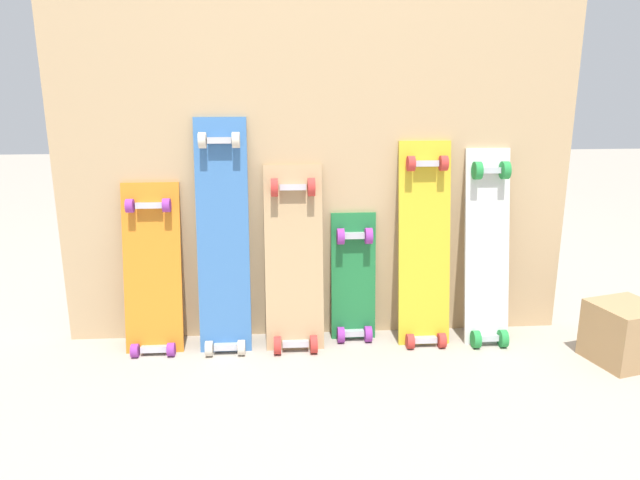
# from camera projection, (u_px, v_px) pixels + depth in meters

# --- Properties ---
(ground_plane) EXTENTS (12.00, 12.00, 0.00)m
(ground_plane) POSITION_uv_depth(u_px,v_px,m) (319.00, 337.00, 2.59)
(ground_plane) COLOR #A89E8E
(plywood_wall_panel) EXTENTS (2.07, 0.04, 1.48)m
(plywood_wall_panel) POSITION_uv_depth(u_px,v_px,m) (318.00, 160.00, 2.46)
(plywood_wall_panel) COLOR tan
(plywood_wall_panel) RESTS_ON ground
(skateboard_orange) EXTENTS (0.23, 0.21, 0.74)m
(skateboard_orange) POSITION_uv_depth(u_px,v_px,m) (153.00, 277.00, 2.43)
(skateboard_orange) COLOR orange
(skateboard_orange) RESTS_ON ground
(skateboard_blue) EXTENTS (0.20, 0.22, 0.98)m
(skateboard_blue) POSITION_uv_depth(u_px,v_px,m) (223.00, 245.00, 2.41)
(skateboard_blue) COLOR #386BAD
(skateboard_blue) RESTS_ON ground
(skateboard_natural) EXTENTS (0.23, 0.23, 0.79)m
(skateboard_natural) POSITION_uv_depth(u_px,v_px,m) (294.00, 266.00, 2.45)
(skateboard_natural) COLOR tan
(skateboard_natural) RESTS_ON ground
(skateboard_green) EXTENTS (0.18, 0.14, 0.59)m
(skateboard_green) POSITION_uv_depth(u_px,v_px,m) (354.00, 284.00, 2.54)
(skateboard_green) COLOR #1E7238
(skateboard_green) RESTS_ON ground
(skateboard_yellow) EXTENTS (0.21, 0.21, 0.89)m
(skateboard_yellow) POSITION_uv_depth(u_px,v_px,m) (424.00, 252.00, 2.48)
(skateboard_yellow) COLOR gold
(skateboard_yellow) RESTS_ON ground
(skateboard_white) EXTENTS (0.18, 0.23, 0.85)m
(skateboard_white) POSITION_uv_depth(u_px,v_px,m) (487.00, 255.00, 2.49)
(skateboard_white) COLOR silver
(skateboard_white) RESTS_ON ground
(wooden_crate) EXTENTS (0.28, 0.28, 0.23)m
(wooden_crate) POSITION_uv_depth(u_px,v_px,m) (624.00, 333.00, 2.35)
(wooden_crate) COLOR tan
(wooden_crate) RESTS_ON ground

